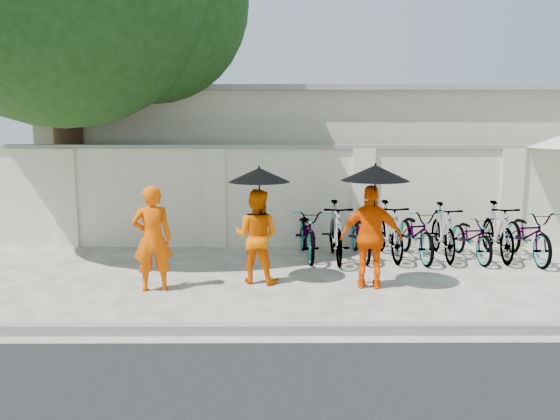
{
  "coord_description": "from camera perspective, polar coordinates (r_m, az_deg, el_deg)",
  "views": [
    {
      "loc": [
        0.26,
        -7.88,
        2.43
      ],
      "look_at": [
        0.31,
        0.84,
        1.1
      ],
      "focal_mm": 35.0,
      "sensor_mm": 36.0,
      "label": 1
    }
  ],
  "objects": [
    {
      "name": "ground",
      "position": [
        8.25,
        -2.13,
        -8.47
      ],
      "size": [
        80.0,
        80.0,
        0.0
      ],
      "primitive_type": "plane",
      "color": "beige"
    },
    {
      "name": "bike_3",
      "position": [
        10.35,
        11.3,
        -2.09
      ],
      "size": [
        0.63,
        1.79,
        1.06
      ],
      "primitive_type": "imported",
      "rotation": [
        0.0,
        0.0,
        0.08
      ],
      "color": "#AFAFAF",
      "rests_on": "ground"
    },
    {
      "name": "bike_8",
      "position": [
        10.97,
        24.5,
        -2.34
      ],
      "size": [
        0.66,
        1.85,
        0.97
      ],
      "primitive_type": "imported",
      "rotation": [
        0.0,
        0.0,
        -0.01
      ],
      "color": "#AFAFAF",
      "rests_on": "ground"
    },
    {
      "name": "parasol_right",
      "position": [
        8.13,
        9.92,
        3.84
      ],
      "size": [
        1.01,
        1.01,
        0.99
      ],
      "color": "black",
      "rests_on": "ground"
    },
    {
      "name": "bike_6",
      "position": [
        10.67,
        19.39,
        -2.64
      ],
      "size": [
        0.73,
        1.68,
        0.86
      ],
      "primitive_type": "imported",
      "rotation": [
        0.0,
        0.0,
        0.1
      ],
      "color": "#AFAFAF",
      "rests_on": "ground"
    },
    {
      "name": "kerb",
      "position": [
        6.63,
        -2.61,
        -12.31
      ],
      "size": [
        40.0,
        0.16,
        0.12
      ],
      "primitive_type": "cube",
      "color": "gray",
      "rests_on": "ground"
    },
    {
      "name": "bike_4",
      "position": [
        10.43,
        14.06,
        -2.35
      ],
      "size": [
        0.79,
        1.89,
        0.97
      ],
      "primitive_type": "imported",
      "rotation": [
        0.0,
        0.0,
        0.08
      ],
      "color": "#AFAFAF",
      "rests_on": "ground"
    },
    {
      "name": "bike_2",
      "position": [
        10.31,
        8.5,
        -2.45
      ],
      "size": [
        0.67,
        1.77,
        0.92
      ],
      "primitive_type": "imported",
      "rotation": [
        0.0,
        0.0,
        0.03
      ],
      "color": "#AFAFAF",
      "rests_on": "ground"
    },
    {
      "name": "monk_center",
      "position": [
        8.55,
        -2.47,
        -2.74
      ],
      "size": [
        0.85,
        0.74,
        1.48
      ],
      "primitive_type": "imported",
      "rotation": [
        0.0,
        0.0,
        2.86
      ],
      "color": "#F56500",
      "rests_on": "ground"
    },
    {
      "name": "bike_7",
      "position": [
        10.9,
        21.78,
        -2.02
      ],
      "size": [
        0.61,
        1.78,
        1.05
      ],
      "primitive_type": "imported",
      "rotation": [
        0.0,
        0.0,
        -0.07
      ],
      "color": "#AFAFAF",
      "rests_on": "ground"
    },
    {
      "name": "parasol_center",
      "position": [
        8.33,
        -2.19,
        3.69
      ],
      "size": [
        0.95,
        0.95,
        0.98
      ],
      "color": "black",
      "rests_on": "ground"
    },
    {
      "name": "bike_1",
      "position": [
        10.01,
        5.86,
        -2.25
      ],
      "size": [
        0.51,
        1.81,
        1.08
      ],
      "primitive_type": "imported",
      "rotation": [
        0.0,
        0.0,
        -0.0
      ],
      "color": "#AFAFAF",
      "rests_on": "ground"
    },
    {
      "name": "bike_5",
      "position": [
        10.59,
        16.66,
        -2.14
      ],
      "size": [
        0.57,
        1.72,
        1.02
      ],
      "primitive_type": "imported",
      "rotation": [
        0.0,
        0.0,
        -0.05
      ],
      "color": "#AFAFAF",
      "rests_on": "ground"
    },
    {
      "name": "monk_left",
      "position": [
        8.33,
        -13.19,
        -2.91
      ],
      "size": [
        0.65,
        0.5,
        1.59
      ],
      "primitive_type": "imported",
      "rotation": [
        0.0,
        0.0,
        3.38
      ],
      "color": "#FE5700",
      "rests_on": "ground"
    },
    {
      "name": "building_behind",
      "position": [
        15.01,
        6.37,
        5.45
      ],
      "size": [
        14.0,
        6.0,
        3.2
      ],
      "primitive_type": "cube",
      "color": "beige",
      "rests_on": "ground"
    },
    {
      "name": "monk_right",
      "position": [
        8.34,
        9.51,
        -2.81
      ],
      "size": [
        0.97,
        0.51,
        1.58
      ],
      "primitive_type": "imported",
      "rotation": [
        0.0,
        0.0,
        3.0
      ],
      "color": "#FF5500",
      "rests_on": "ground"
    },
    {
      "name": "bike_0",
      "position": [
        10.2,
        2.9,
        -2.37
      ],
      "size": [
        0.76,
        1.86,
        0.96
      ],
      "primitive_type": "imported",
      "rotation": [
        0.0,
        0.0,
        0.07
      ],
      "color": "#AFAFAF",
      "rests_on": "ground"
    },
    {
      "name": "compound_wall",
      "position": [
        11.2,
        3.47,
        1.32
      ],
      "size": [
        20.0,
        0.3,
        2.0
      ],
      "primitive_type": "cube",
      "color": "white",
      "rests_on": "ground"
    }
  ]
}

